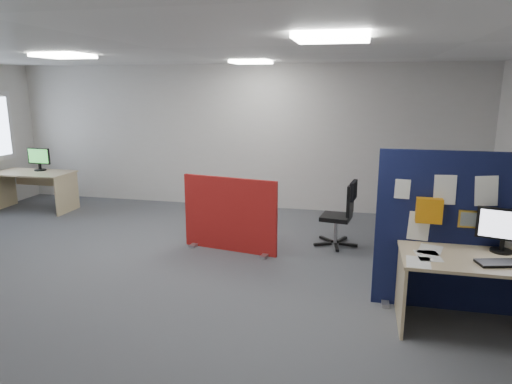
% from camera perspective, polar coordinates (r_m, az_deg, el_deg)
% --- Properties ---
extents(floor, '(9.00, 9.00, 0.00)m').
position_cam_1_polar(floor, '(5.85, -11.17, -10.22)').
color(floor, '#4C4E53').
rests_on(floor, ground).
extents(ceiling, '(9.00, 7.00, 0.02)m').
position_cam_1_polar(ceiling, '(5.40, -12.48, 17.12)').
color(ceiling, white).
rests_on(ceiling, wall_back).
extents(wall_back, '(9.00, 0.02, 2.70)m').
position_cam_1_polar(wall_back, '(8.74, -2.26, 6.88)').
color(wall_back, silver).
rests_on(wall_back, floor).
extents(ceiling_lights, '(4.10, 4.10, 0.04)m').
position_cam_1_polar(ceiling_lights, '(5.90, -6.55, 16.68)').
color(ceiling_lights, white).
rests_on(ceiling_lights, ceiling).
extents(navy_divider, '(2.03, 0.30, 1.68)m').
position_cam_1_polar(navy_divider, '(5.12, 25.96, -4.76)').
color(navy_divider, '#0F103A').
rests_on(navy_divider, floor).
extents(main_desk, '(1.77, 0.79, 0.73)m').
position_cam_1_polar(main_desk, '(4.91, 27.87, -9.16)').
color(main_desk, '#D1BD86').
rests_on(main_desk, floor).
extents(monitor_main, '(0.48, 0.20, 0.43)m').
position_cam_1_polar(monitor_main, '(4.96, 28.60, -4.01)').
color(monitor_main, black).
rests_on(monitor_main, main_desk).
extents(keyboard, '(0.48, 0.29, 0.02)m').
position_cam_1_polar(keyboard, '(4.70, 28.47, -7.81)').
color(keyboard, black).
rests_on(keyboard, main_desk).
extents(red_divider, '(1.40, 0.30, 1.06)m').
position_cam_1_polar(red_divider, '(6.43, -3.31, -2.94)').
color(red_divider, maroon).
rests_on(red_divider, floor).
extents(second_desk, '(1.46, 0.73, 0.73)m').
position_cam_1_polar(second_desk, '(9.55, -25.94, 1.20)').
color(second_desk, '#D1BD86').
rests_on(second_desk, floor).
extents(monitor_second, '(0.47, 0.22, 0.43)m').
position_cam_1_polar(monitor_second, '(9.57, -25.50, 3.83)').
color(monitor_second, black).
rests_on(monitor_second, second_desk).
extents(office_chair, '(0.63, 0.64, 0.97)m').
position_cam_1_polar(office_chair, '(6.70, 10.84, -2.23)').
color(office_chair, black).
rests_on(office_chair, floor).
extents(desk_papers, '(1.47, 0.70, 0.00)m').
position_cam_1_polar(desk_papers, '(4.64, 24.05, -7.76)').
color(desk_papers, white).
rests_on(desk_papers, main_desk).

